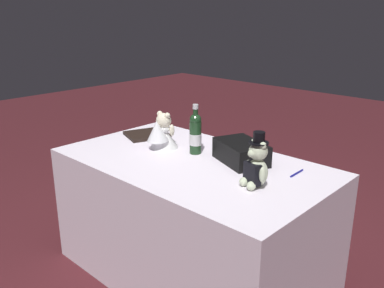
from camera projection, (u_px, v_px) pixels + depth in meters
name	position (u px, v px, depth m)	size (l,w,h in m)	color
ground_plane	(192.00, 272.00, 2.57)	(12.00, 12.00, 0.00)	#47191E
reception_table	(192.00, 219.00, 2.45)	(1.55, 0.89, 0.74)	white
teddy_bear_groom	(256.00, 165.00, 1.97)	(0.14, 0.13, 0.27)	beige
teddy_bear_bride	(162.00, 133.00, 2.53)	(0.18, 0.21, 0.23)	white
champagne_bottle	(195.00, 133.00, 2.43)	(0.07, 0.07, 0.30)	#1C3B1E
signing_pen	(297.00, 173.00, 2.15)	(0.01, 0.13, 0.01)	navy
gift_case_black	(241.00, 152.00, 2.30)	(0.36, 0.30, 0.12)	black
guestbook	(147.00, 134.00, 2.79)	(0.23, 0.26, 0.02)	black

